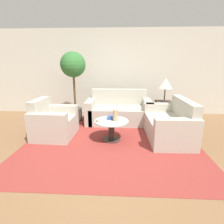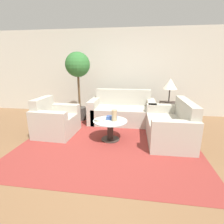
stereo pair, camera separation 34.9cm
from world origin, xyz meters
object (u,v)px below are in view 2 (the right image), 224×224
at_px(armchair, 54,122).
at_px(potted_plant, 78,72).
at_px(coffee_table, 110,127).
at_px(table_lamp, 170,84).
at_px(book_stack, 112,118).
at_px(bowl, 99,120).
at_px(vase, 114,115).
at_px(sofa_main, 122,112).
at_px(loveseat, 172,127).

xyz_separation_m(armchair, potted_plant, (0.24, 1.12, 1.07)).
distance_m(coffee_table, table_lamp, 1.99).
bearing_deg(book_stack, table_lamp, 40.14).
xyz_separation_m(bowl, book_stack, (0.24, 0.16, 0.01)).
bearing_deg(vase, sofa_main, 87.39).
bearing_deg(coffee_table, potted_plant, 130.74).
xyz_separation_m(coffee_table, bowl, (-0.22, -0.06, 0.18)).
xyz_separation_m(table_lamp, potted_plant, (-2.45, 0.04, 0.30)).
relative_size(sofa_main, potted_plant, 0.93).
xyz_separation_m(vase, bowl, (-0.30, -0.05, -0.09)).
height_order(table_lamp, bowl, table_lamp).
bearing_deg(armchair, sofa_main, -51.05).
xyz_separation_m(coffee_table, table_lamp, (1.36, 1.22, 0.79)).
relative_size(loveseat, book_stack, 6.49).
relative_size(potted_plant, bowl, 9.24).
bearing_deg(potted_plant, armchair, -102.14).
distance_m(loveseat, table_lamp, 1.30).
bearing_deg(vase, loveseat, 9.20).
distance_m(armchair, table_lamp, 3.00).
xyz_separation_m(table_lamp, book_stack, (-1.34, -1.12, -0.60)).
bearing_deg(potted_plant, sofa_main, -1.22).
bearing_deg(book_stack, potted_plant, 133.82).
bearing_deg(vase, coffee_table, 174.33).
height_order(potted_plant, vase, potted_plant).
bearing_deg(bowl, vase, 9.58).
xyz_separation_m(coffee_table, vase, (0.09, -0.01, 0.27)).
relative_size(loveseat, bowl, 7.14).
relative_size(table_lamp, bowl, 3.05).
bearing_deg(armchair, potted_plant, -9.81).
bearing_deg(book_stack, loveseat, 4.19).
bearing_deg(sofa_main, book_stack, -96.22).
xyz_separation_m(table_lamp, bowl, (-1.58, -1.28, -0.61)).
relative_size(sofa_main, book_stack, 7.78).
relative_size(vase, book_stack, 1.05).
relative_size(sofa_main, armchair, 1.85).
bearing_deg(table_lamp, sofa_main, 179.39).
xyz_separation_m(armchair, coffee_table, (1.32, -0.14, -0.01)).
height_order(coffee_table, table_lamp, table_lamp).
xyz_separation_m(sofa_main, potted_plant, (-1.23, 0.03, 1.08)).
xyz_separation_m(loveseat, book_stack, (-1.27, -0.09, 0.18)).
xyz_separation_m(armchair, loveseat, (2.61, 0.04, -0.00)).
distance_m(potted_plant, book_stack, 1.84).
height_order(vase, bowl, vase).
height_order(loveseat, coffee_table, loveseat).
bearing_deg(bowl, loveseat, 9.27).
xyz_separation_m(armchair, vase, (1.41, -0.15, 0.26)).
relative_size(loveseat, potted_plant, 0.77).
bearing_deg(bowl, armchair, 169.63).
relative_size(sofa_main, loveseat, 1.20).
height_order(armchair, bowl, armchair).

